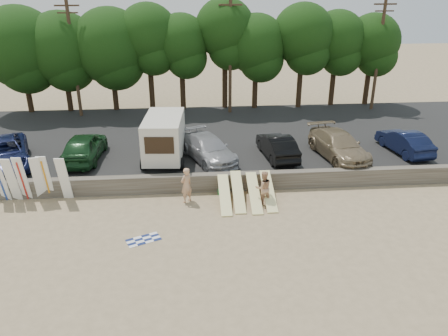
{
  "coord_description": "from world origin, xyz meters",
  "views": [
    {
      "loc": [
        -1.38,
        -18.68,
        10.75
      ],
      "look_at": [
        0.43,
        3.0,
        1.33
      ],
      "focal_mm": 35.0,
      "sensor_mm": 36.0,
      "label": 1
    }
  ],
  "objects_px": {
    "car_3": "(277,146)",
    "car_5": "(404,142)",
    "cooler": "(222,192)",
    "box_trailer": "(164,137)",
    "beachgoer_a": "(186,185)",
    "car_2": "(209,149)",
    "car_0": "(4,153)",
    "beachgoer_b": "(263,188)",
    "car_1": "(84,147)",
    "car_4": "(339,145)"
  },
  "relations": [
    {
      "from": "car_2",
      "to": "car_4",
      "type": "height_order",
      "value": "car_4"
    },
    {
      "from": "beachgoer_a",
      "to": "beachgoer_b",
      "type": "xyz_separation_m",
      "value": [
        3.95,
        -0.53,
        -0.05
      ]
    },
    {
      "from": "box_trailer",
      "to": "car_1",
      "type": "bearing_deg",
      "value": 178.2
    },
    {
      "from": "box_trailer",
      "to": "car_3",
      "type": "relative_size",
      "value": 1.01
    },
    {
      "from": "car_1",
      "to": "car_4",
      "type": "bearing_deg",
      "value": 179.4
    },
    {
      "from": "car_5",
      "to": "cooler",
      "type": "xyz_separation_m",
      "value": [
        -11.74,
        -3.6,
        -1.26
      ]
    },
    {
      "from": "box_trailer",
      "to": "car_5",
      "type": "xyz_separation_m",
      "value": [
        14.9,
        0.1,
        -0.8
      ]
    },
    {
      "from": "car_0",
      "to": "cooler",
      "type": "height_order",
      "value": "car_0"
    },
    {
      "from": "car_5",
      "to": "cooler",
      "type": "height_order",
      "value": "car_5"
    },
    {
      "from": "car_5",
      "to": "box_trailer",
      "type": "bearing_deg",
      "value": -7.8
    },
    {
      "from": "beachgoer_b",
      "to": "cooler",
      "type": "bearing_deg",
      "value": -37.11
    },
    {
      "from": "car_0",
      "to": "car_4",
      "type": "distance_m",
      "value": 19.8
    },
    {
      "from": "car_2",
      "to": "car_1",
      "type": "bearing_deg",
      "value": 152.62
    },
    {
      "from": "car_1",
      "to": "beachgoer_b",
      "type": "relative_size",
      "value": 2.7
    },
    {
      "from": "beachgoer_a",
      "to": "beachgoer_b",
      "type": "bearing_deg",
      "value": 132.09
    },
    {
      "from": "car_3",
      "to": "car_2",
      "type": "bearing_deg",
      "value": -5.33
    },
    {
      "from": "car_3",
      "to": "car_5",
      "type": "height_order",
      "value": "car_3"
    },
    {
      "from": "box_trailer",
      "to": "car_3",
      "type": "bearing_deg",
      "value": 3.88
    },
    {
      "from": "box_trailer",
      "to": "beachgoer_b",
      "type": "xyz_separation_m",
      "value": [
        5.2,
        -4.65,
        -1.31
      ]
    },
    {
      "from": "box_trailer",
      "to": "car_4",
      "type": "xyz_separation_m",
      "value": [
        10.53,
        -0.36,
        -0.75
      ]
    },
    {
      "from": "box_trailer",
      "to": "car_0",
      "type": "bearing_deg",
      "value": -175.15
    },
    {
      "from": "car_3",
      "to": "car_5",
      "type": "relative_size",
      "value": 1.01
    },
    {
      "from": "car_2",
      "to": "car_4",
      "type": "relative_size",
      "value": 0.93
    },
    {
      "from": "car_5",
      "to": "cooler",
      "type": "distance_m",
      "value": 12.34
    },
    {
      "from": "car_1",
      "to": "beachgoer_a",
      "type": "height_order",
      "value": "car_1"
    },
    {
      "from": "car_1",
      "to": "car_4",
      "type": "distance_m",
      "value": 15.38
    },
    {
      "from": "car_2",
      "to": "beachgoer_a",
      "type": "xyz_separation_m",
      "value": [
        -1.36,
        -3.98,
        -0.47
      ]
    },
    {
      "from": "box_trailer",
      "to": "car_0",
      "type": "distance_m",
      "value": 9.3
    },
    {
      "from": "beachgoer_a",
      "to": "car_2",
      "type": "bearing_deg",
      "value": -149.15
    },
    {
      "from": "car_0",
      "to": "car_1",
      "type": "xyz_separation_m",
      "value": [
        4.44,
        0.61,
        0.03
      ]
    },
    {
      "from": "box_trailer",
      "to": "car_5",
      "type": "distance_m",
      "value": 14.92
    },
    {
      "from": "car_1",
      "to": "cooler",
      "type": "height_order",
      "value": "car_1"
    },
    {
      "from": "car_0",
      "to": "car_5",
      "type": "height_order",
      "value": "car_0"
    },
    {
      "from": "box_trailer",
      "to": "car_2",
      "type": "height_order",
      "value": "box_trailer"
    },
    {
      "from": "box_trailer",
      "to": "beachgoer_a",
      "type": "bearing_deg",
      "value": -68.87
    },
    {
      "from": "car_4",
      "to": "car_3",
      "type": "bearing_deg",
      "value": 165.53
    },
    {
      "from": "car_4",
      "to": "box_trailer",
      "type": "bearing_deg",
      "value": 168.42
    },
    {
      "from": "beachgoer_a",
      "to": "car_5",
      "type": "bearing_deg",
      "value": 156.95
    },
    {
      "from": "car_3",
      "to": "cooler",
      "type": "xyz_separation_m",
      "value": [
        -3.64,
        -3.45,
        -1.27
      ]
    },
    {
      "from": "beachgoer_a",
      "to": "box_trailer",
      "type": "bearing_deg",
      "value": -113.37
    },
    {
      "from": "car_2",
      "to": "car_5",
      "type": "distance_m",
      "value": 12.29
    },
    {
      "from": "car_2",
      "to": "cooler",
      "type": "distance_m",
      "value": 3.63
    },
    {
      "from": "car_4",
      "to": "beachgoer_b",
      "type": "relative_size",
      "value": 2.94
    },
    {
      "from": "car_2",
      "to": "car_4",
      "type": "distance_m",
      "value": 7.92
    },
    {
      "from": "car_5",
      "to": "beachgoer_a",
      "type": "bearing_deg",
      "value": 8.98
    },
    {
      "from": "car_0",
      "to": "car_1",
      "type": "bearing_deg",
      "value": -12.82
    },
    {
      "from": "beachgoer_b",
      "to": "cooler",
      "type": "height_order",
      "value": "beachgoer_b"
    },
    {
      "from": "box_trailer",
      "to": "car_4",
      "type": "bearing_deg",
      "value": 2.3
    },
    {
      "from": "cooler",
      "to": "car_5",
      "type": "bearing_deg",
      "value": -5.9
    },
    {
      "from": "car_0",
      "to": "beachgoer_b",
      "type": "height_order",
      "value": "car_0"
    }
  ]
}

